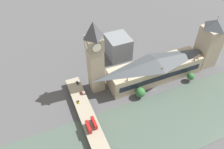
{
  "coord_description": "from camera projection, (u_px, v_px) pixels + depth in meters",
  "views": [
    {
      "loc": [
        -121.9,
        98.46,
        160.18
      ],
      "look_at": [
        19.26,
        38.48,
        18.28
      ],
      "focal_mm": 35.0,
      "sensor_mm": 36.0,
      "label": 1
    }
  ],
  "objects": [
    {
      "name": "city_block_center",
      "position": [
        118.0,
        47.0,
        251.03
      ],
      "size": [
        28.0,
        24.82,
        26.2
      ],
      "color": "slate",
      "rests_on": "ground_plane"
    },
    {
      "name": "car_northbound_tail",
      "position": [
        81.0,
        93.0,
        206.67
      ],
      "size": [
        3.85,
        1.86,
        1.5
      ],
      "color": "maroon",
      "rests_on": "road_bridge"
    },
    {
      "name": "double_decker_bus_mid",
      "position": [
        88.0,
        127.0,
        176.66
      ],
      "size": [
        10.95,
        2.6,
        4.99
      ],
      "color": "red",
      "rests_on": "road_bridge"
    },
    {
      "name": "river_water",
      "position": [
        177.0,
        118.0,
        193.88
      ],
      "size": [
        63.25,
        360.0,
        0.3
      ],
      "primitive_type": "cube",
      "color": "#47564C",
      "rests_on": "ground_plane"
    },
    {
      "name": "car_southbound_lead",
      "position": [
        78.0,
        102.0,
        198.74
      ],
      "size": [
        4.15,
        1.8,
        1.42
      ],
      "color": "gold",
      "rests_on": "road_bridge"
    },
    {
      "name": "clock_tower",
      "position": [
        95.0,
        56.0,
        194.38
      ],
      "size": [
        14.29,
        14.29,
        74.54
      ],
      "color": "tan",
      "rests_on": "ground_plane"
    },
    {
      "name": "victoria_tower",
      "position": [
        209.0,
        43.0,
        231.43
      ],
      "size": [
        19.69,
        19.69,
        58.97
      ],
      "color": "tan",
      "rests_on": "ground_plane"
    },
    {
      "name": "car_southbound_tail",
      "position": [
        77.0,
        83.0,
        216.67
      ],
      "size": [
        4.46,
        1.86,
        1.4
      ],
      "color": "black",
      "rests_on": "road_bridge"
    },
    {
      "name": "parliament_hall",
      "position": [
        155.0,
        69.0,
        223.03
      ],
      "size": [
        24.32,
        99.61,
        25.93
      ],
      "color": "tan",
      "rests_on": "ground_plane"
    },
    {
      "name": "tree_embankment_mid",
      "position": [
        140.0,
        92.0,
        208.35
      ],
      "size": [
        9.65,
        9.65,
        10.98
      ],
      "color": "brown",
      "rests_on": "ground_plane"
    },
    {
      "name": "ground_plane",
      "position": [
        155.0,
        90.0,
        219.4
      ],
      "size": [
        600.0,
        600.0,
        0.0
      ],
      "primitive_type": "plane",
      "color": "#4C4C4F"
    },
    {
      "name": "tree_embankment_near",
      "position": [
        191.0,
        76.0,
        224.8
      ],
      "size": [
        7.72,
        7.72,
        9.93
      ],
      "color": "brown",
      "rests_on": "ground_plane"
    },
    {
      "name": "double_decker_bus_rear",
      "position": [
        94.0,
        123.0,
        179.68
      ],
      "size": [
        11.27,
        2.56,
        4.9
      ],
      "color": "red",
      "rests_on": "road_bridge"
    },
    {
      "name": "road_bridge",
      "position": [
        99.0,
        145.0,
        169.34
      ],
      "size": [
        158.5,
        13.48,
        6.31
      ],
      "color": "gray",
      "rests_on": "ground_plane"
    },
    {
      "name": "city_block_west",
      "position": [
        116.0,
        48.0,
        250.49
      ],
      "size": [
        23.75,
        14.23,
        24.81
      ],
      "color": "gray",
      "rests_on": "ground_plane"
    }
  ]
}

